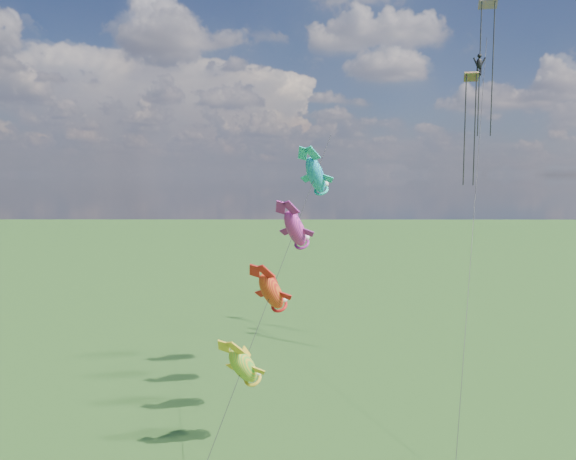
{
  "coord_description": "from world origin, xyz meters",
  "views": [
    {
      "loc": [
        10.69,
        -19.04,
        13.39
      ],
      "look_at": [
        10.56,
        12.73,
        10.28
      ],
      "focal_mm": 35.0,
      "sensor_mm": 36.0,
      "label": 1
    }
  ],
  "objects": [
    {
      "name": "parafoil_rig",
      "position": [
        22.9,
        18.05,
        19.82
      ],
      "size": [
        7.04,
        16.59,
        25.19
      ],
      "rotation": [
        0.0,
        0.0,
        -0.28
      ],
      "color": "brown",
      "rests_on": "ground"
    },
    {
      "name": "fish_windsock_rig",
      "position": [
        10.34,
        10.28,
        8.95
      ],
      "size": [
        6.81,
        14.54,
        15.93
      ],
      "rotation": [
        0.0,
        0.0,
        -0.11
      ],
      "color": "brown",
      "rests_on": "ground"
    }
  ]
}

